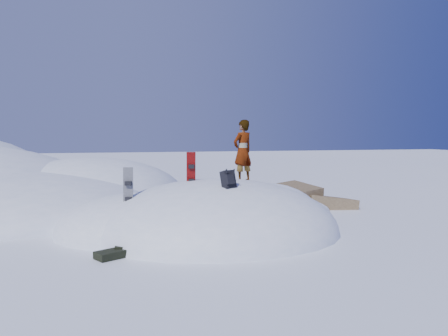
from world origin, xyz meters
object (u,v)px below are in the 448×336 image
object	(u,v)px
snowboard_red	(191,175)
snowboard_dark	(128,193)
person	(243,151)
backpack	(228,179)

from	to	relation	value
snowboard_red	snowboard_dark	size ratio (longest dim) A/B	0.97
snowboard_red	person	distance (m)	1.85
snowboard_red	backpack	distance (m)	1.41
snowboard_red	snowboard_dark	xyz separation A→B (m)	(-1.74, -0.34, -0.39)
snowboard_dark	backpack	distance (m)	2.64
snowboard_dark	person	distance (m)	3.65
snowboard_red	backpack	bearing A→B (deg)	-54.20
snowboard_dark	backpack	size ratio (longest dim) A/B	2.55
backpack	snowboard_dark	bearing A→B (deg)	139.65
snowboard_dark	backpack	world-z (taller)	snowboard_dark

